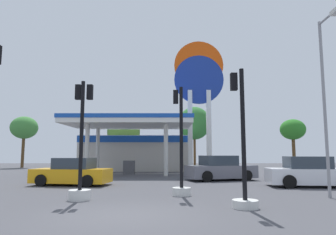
{
  "coord_description": "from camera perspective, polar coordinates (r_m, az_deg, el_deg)",
  "views": [
    {
      "loc": [
        1.14,
        -8.55,
        1.67
      ],
      "look_at": [
        1.23,
        12.93,
        4.23
      ],
      "focal_mm": 32.5,
      "sensor_mm": 36.0,
      "label": 1
    }
  ],
  "objects": [
    {
      "name": "station_pole_sign",
      "position": [
        28.42,
        5.58,
        5.63
      ],
      "size": [
        4.57,
        0.56,
        12.17
      ],
      "color": "white",
      "rests_on": "ground"
    },
    {
      "name": "tree_1",
      "position": [
        35.56,
        -8.57,
        -2.68
      ],
      "size": [
        3.77,
        3.77,
        6.08
      ],
      "color": "brown",
      "rests_on": "ground"
    },
    {
      "name": "tree_2",
      "position": [
        36.14,
        4.72,
        -1.09
      ],
      "size": [
        3.76,
        3.76,
        7.2
      ],
      "color": "brown",
      "rests_on": "ground"
    },
    {
      "name": "tree_0",
      "position": [
        40.73,
        -25.61,
        -1.78
      ],
      "size": [
        3.19,
        3.19,
        6.15
      ],
      "color": "brown",
      "rests_on": "ground"
    },
    {
      "name": "tree_3",
      "position": [
        38.9,
        22.11,
        -2.19
      ],
      "size": [
        2.93,
        2.93,
        5.73
      ],
      "color": "brown",
      "rests_on": "ground"
    },
    {
      "name": "traffic_signal_1",
      "position": [
        11.7,
        -16.28,
        -8.2
      ],
      "size": [
        0.8,
        0.8,
        4.38
      ],
      "color": "silver",
      "rests_on": "ground"
    },
    {
      "name": "traffic_signal_0",
      "position": [
        9.89,
        13.66,
        -9.0
      ],
      "size": [
        0.8,
        0.8,
        4.39
      ],
      "color": "silver",
      "rests_on": "ground"
    },
    {
      "name": "car_2",
      "position": [
        17.26,
        24.86,
        -9.41
      ],
      "size": [
        4.42,
        2.27,
        1.53
      ],
      "color": "black",
      "rests_on": "ground"
    },
    {
      "name": "corner_streetlamp",
      "position": [
        13.3,
        27.29,
        4.89
      ],
      "size": [
        0.24,
        1.48,
        6.97
      ],
      "color": "gray",
      "rests_on": "ground"
    },
    {
      "name": "gas_station",
      "position": [
        29.95,
        -6.32,
        -5.82
      ],
      "size": [
        10.67,
        11.87,
        4.56
      ],
      "color": "beige",
      "rests_on": "ground"
    },
    {
      "name": "ground_plane",
      "position": [
        8.79,
        -8.07,
        -17.66
      ],
      "size": [
        90.0,
        90.0,
        0.0
      ],
      "primitive_type": "plane",
      "color": "#47474C",
      "rests_on": "ground"
    },
    {
      "name": "traffic_signal_2",
      "position": [
        12.44,
        2.16,
        -8.81
      ],
      "size": [
        0.74,
        0.74,
        4.42
      ],
      "color": "silver",
      "rests_on": "ground"
    },
    {
      "name": "car_0",
      "position": [
        17.25,
        -17.79,
        -9.84
      ],
      "size": [
        4.23,
        2.28,
        1.44
      ],
      "color": "black",
      "rests_on": "ground"
    },
    {
      "name": "car_1",
      "position": [
        19.79,
        9.53,
        -9.5
      ],
      "size": [
        4.65,
        2.97,
        1.55
      ],
      "color": "black",
      "rests_on": "ground"
    }
  ]
}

